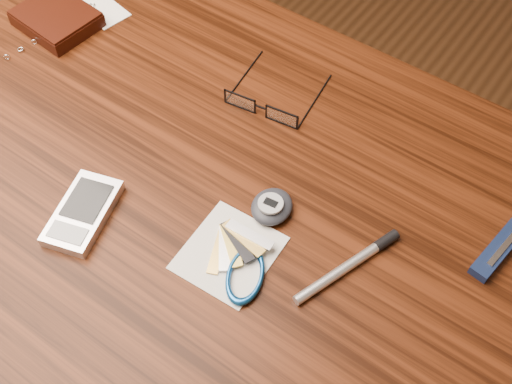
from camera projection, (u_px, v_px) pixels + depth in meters
desk at (216, 246)px, 0.85m from camera, size 1.00×0.70×0.75m
wallet_and_card at (58, 18)px, 0.94m from camera, size 0.13×0.15×0.02m
eyeglasses at (263, 106)px, 0.84m from camera, size 0.12×0.13×0.02m
pda_phone at (83, 212)px, 0.75m from camera, size 0.09×0.12×0.02m
pedometer at (272, 206)px, 0.75m from camera, size 0.05×0.06×0.02m
notepad_keys at (238, 262)px, 0.71m from camera, size 0.12×0.11×0.01m
pocket_knife at (500, 248)px, 0.72m from camera, size 0.03×0.10×0.01m
silver_pen at (356, 261)px, 0.71m from camera, size 0.06×0.14×0.01m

